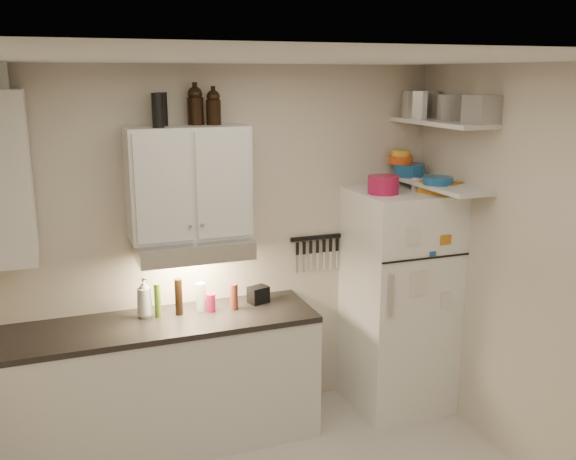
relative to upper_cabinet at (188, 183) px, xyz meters
name	(u,v)px	position (x,y,z in m)	size (l,w,h in m)	color
ceiling	(305,57)	(0.30, -1.33, 0.78)	(3.20, 3.00, 0.02)	white
back_wall	(227,248)	(0.30, 0.18, -0.53)	(3.20, 0.02, 2.60)	beige
right_wall	(552,285)	(1.91, -1.33, -0.53)	(0.02, 3.00, 2.60)	beige
base_cabinet	(164,386)	(-0.25, -0.14, -1.39)	(2.10, 0.60, 0.88)	silver
countertop	(161,324)	(-0.25, -0.14, -0.93)	(2.10, 0.62, 0.04)	black
upper_cabinet	(188,183)	(0.00, 0.00, 0.00)	(0.80, 0.33, 0.75)	silver
side_cabinet	(1,176)	(-1.14, -0.14, 0.12)	(0.33, 0.55, 1.00)	silver
range_hood	(193,248)	(0.00, -0.06, -0.44)	(0.76, 0.46, 0.12)	silver
fridge	(399,301)	(1.55, -0.18, -0.98)	(0.70, 0.68, 1.70)	white
shelf_hi	(441,122)	(1.75, -0.31, 0.38)	(0.30, 0.95, 0.03)	silver
shelf_lo	(438,184)	(1.75, -0.31, -0.07)	(0.30, 0.95, 0.03)	silver
knife_strip	(316,237)	(1.00, 0.15, -0.51)	(0.42, 0.02, 0.03)	black
dutch_oven	(383,185)	(1.36, -0.22, -0.06)	(0.22, 0.22, 0.13)	#A91342
book_stack	(440,187)	(1.75, -0.34, -0.08)	(0.20, 0.25, 0.08)	#C47818
spice_jar	(415,184)	(1.65, -0.16, -0.08)	(0.05, 0.05, 0.09)	silver
stock_pot	(420,104)	(1.76, -0.01, 0.49)	(0.28, 0.28, 0.20)	silver
tin_a	(452,108)	(1.80, -0.36, 0.48)	(0.18, 0.16, 0.18)	#AAAAAD
tin_b	(482,109)	(1.80, -0.69, 0.48)	(0.19, 0.19, 0.19)	#AAAAAD
bowl_teal	(409,170)	(1.70, 0.01, 0.00)	(0.23, 0.23, 0.09)	#184E88
bowl_orange	(400,160)	(1.65, 0.05, 0.07)	(0.19, 0.19, 0.06)	#CF4913
bowl_yellow	(401,153)	(1.65, 0.05, 0.12)	(0.15, 0.15, 0.05)	gold
plates	(438,181)	(1.70, -0.39, -0.02)	(0.21, 0.21, 0.05)	#184E88
growler_a	(195,105)	(0.08, 0.08, 0.50)	(0.11, 0.11, 0.26)	black
growler_b	(214,107)	(0.20, 0.04, 0.49)	(0.10, 0.10, 0.24)	black
thermos_a	(162,109)	(-0.14, 0.07, 0.48)	(0.07, 0.07, 0.22)	black
thermos_b	(158,110)	(-0.19, -0.07, 0.48)	(0.08, 0.08, 0.22)	black
soap_bottle	(144,295)	(-0.33, -0.02, -0.75)	(0.12, 0.12, 0.31)	silver
pepper_mill	(234,297)	(0.27, -0.09, -0.81)	(0.06, 0.06, 0.19)	brown
oil_bottle	(158,300)	(-0.25, -0.05, -0.79)	(0.05, 0.05, 0.23)	#50731C
vinegar_bottle	(179,297)	(-0.11, -0.05, -0.78)	(0.05, 0.05, 0.26)	black
clear_bottle	(201,297)	(0.05, -0.03, -0.81)	(0.07, 0.07, 0.20)	silver
red_jar	(211,303)	(0.11, -0.08, -0.84)	(0.06, 0.06, 0.13)	#A91342
caddy	(258,295)	(0.48, -0.02, -0.85)	(0.14, 0.10, 0.12)	black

